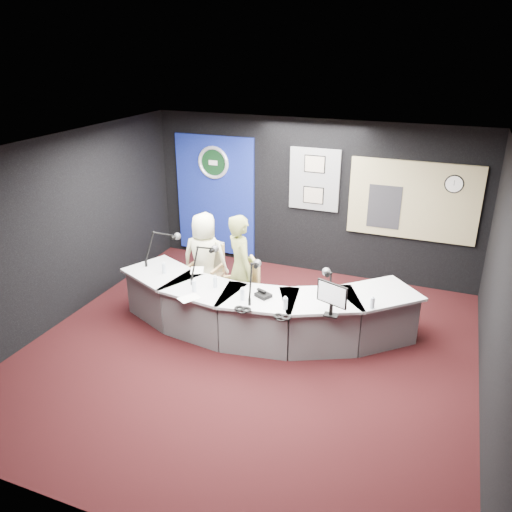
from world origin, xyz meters
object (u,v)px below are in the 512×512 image
at_px(armchair_left, 205,275).
at_px(armchair_right, 241,292).
at_px(person_man, 205,258).
at_px(person_woman, 241,269).
at_px(broadcast_desk, 259,309).

distance_m(armchair_left, armchair_right, 0.85).
relative_size(armchair_right, person_man, 0.61).
xyz_separation_m(armchair_right, person_woman, (-0.00, 0.00, 0.38)).
xyz_separation_m(armchair_right, person_man, (-0.78, 0.34, 0.30)).
bearing_deg(broadcast_desk, person_woman, 147.43).
xyz_separation_m(armchair_left, person_man, (0.00, 0.00, 0.29)).
height_order(person_man, person_woman, person_woman).
relative_size(armchair_left, person_man, 0.62).
bearing_deg(armchair_left, person_woman, -21.62).
bearing_deg(person_woman, broadcast_desk, -166.59).
bearing_deg(person_man, armchair_left, 180.00).
bearing_deg(armchair_left, broadcast_desk, -24.82).
xyz_separation_m(person_man, person_woman, (0.78, -0.34, 0.09)).
distance_m(person_man, person_woman, 0.85).
distance_m(armchair_left, person_man, 0.29).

